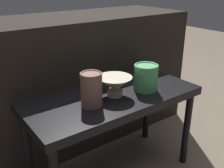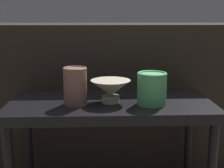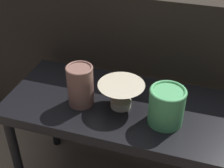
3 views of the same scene
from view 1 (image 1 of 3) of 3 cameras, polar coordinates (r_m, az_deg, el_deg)
name	(u,v)px [view 1 (image 1 of 3)]	position (r m, az deg, el deg)	size (l,w,h in m)	color
table	(113,105)	(1.25, 0.16, -4.54)	(0.83, 0.38, 0.46)	black
couch_backdrop	(66,80)	(1.64, -9.99, 0.86)	(1.58, 0.50, 0.76)	black
bowl	(116,84)	(1.19, 0.79, -0.02)	(0.16, 0.16, 0.09)	#B2A88E
vase_textured_left	(91,89)	(1.09, -4.51, -1.10)	(0.09, 0.09, 0.15)	brown
vase_colorful_right	(146,77)	(1.26, 7.36, 1.54)	(0.12, 0.12, 0.13)	#47995B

